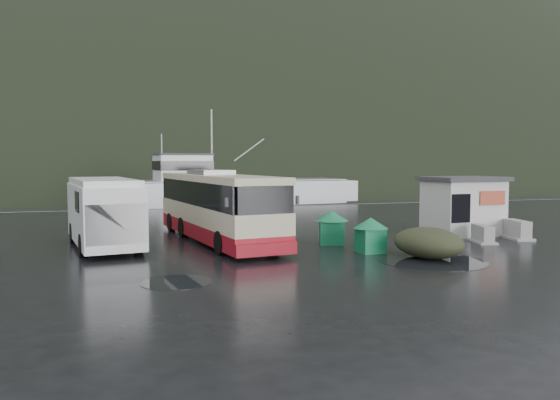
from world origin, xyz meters
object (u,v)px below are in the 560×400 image
object	(u,v)px
dome_tent	(428,258)
jersey_barrier_a	(516,239)
waste_bin_left	(370,252)
white_van	(104,247)
ticket_kiosk	(462,235)
jersey_barrier_b	(482,243)
fishing_trawler	(240,198)
coach_bus	(217,241)
waste_bin_right	(332,244)

from	to	relation	value
dome_tent	jersey_barrier_a	bearing A→B (deg)	25.98
waste_bin_left	jersey_barrier_a	xyz separation A→B (m)	(7.90, 1.43, 0.00)
dome_tent	jersey_barrier_a	distance (m)	7.18
white_van	dome_tent	xyz separation A→B (m)	(11.22, -5.97, 0.00)
white_van	dome_tent	size ratio (longest dim) A/B	2.38
dome_tent	ticket_kiosk	distance (m)	7.05
jersey_barrier_b	fishing_trawler	world-z (taller)	fishing_trawler
white_van	fishing_trawler	bearing A→B (deg)	57.98
waste_bin_left	coach_bus	bearing A→B (deg)	136.51
coach_bus	waste_bin_right	xyz separation A→B (m)	(4.42, -2.41, 0.00)
coach_bus	jersey_barrier_b	size ratio (longest dim) A/B	7.38
ticket_kiosk	fishing_trawler	distance (m)	28.70
coach_bus	white_van	xyz separation A→B (m)	(-4.72, -0.54, 0.00)
jersey_barrier_a	fishing_trawler	world-z (taller)	fishing_trawler
waste_bin_right	dome_tent	distance (m)	4.60
dome_tent	ticket_kiosk	xyz separation A→B (m)	(4.95, 5.02, 0.00)
jersey_barrier_b	waste_bin_left	bearing A→B (deg)	-170.91
waste_bin_left	fishing_trawler	world-z (taller)	fishing_trawler
white_van	waste_bin_left	size ratio (longest dim) A/B	5.01
waste_bin_left	jersey_barrier_b	distance (m)	5.78
coach_bus	jersey_barrier_a	distance (m)	13.38
jersey_barrier_b	coach_bus	bearing A→B (deg)	160.18
jersey_barrier_a	fishing_trawler	bearing A→B (deg)	101.22
fishing_trawler	dome_tent	bearing A→B (deg)	-97.32
jersey_barrier_a	jersey_barrier_b	world-z (taller)	jersey_barrier_a
fishing_trawler	waste_bin_left	bearing A→B (deg)	-99.98
jersey_barrier_a	jersey_barrier_b	xyz separation A→B (m)	(-2.19, -0.51, 0.00)
waste_bin_right	ticket_kiosk	size ratio (longest dim) A/B	0.40
waste_bin_right	white_van	bearing A→B (deg)	168.48
ticket_kiosk	fishing_trawler	world-z (taller)	fishing_trawler
jersey_barrier_b	waste_bin_right	bearing A→B (deg)	166.94
dome_tent	fishing_trawler	distance (m)	33.37
ticket_kiosk	fishing_trawler	size ratio (longest dim) A/B	0.15
dome_tent	jersey_barrier_a	xyz separation A→B (m)	(6.45, 3.14, 0.00)
jersey_barrier_b	white_van	bearing A→B (deg)	167.84
white_van	fishing_trawler	world-z (taller)	fishing_trawler
ticket_kiosk	jersey_barrier_a	xyz separation A→B (m)	(1.50, -1.88, 0.00)
ticket_kiosk	jersey_barrier_a	world-z (taller)	ticket_kiosk
fishing_trawler	ticket_kiosk	bearing A→B (deg)	-87.52
jersey_barrier_b	dome_tent	bearing A→B (deg)	-148.35
coach_bus	ticket_kiosk	xyz separation A→B (m)	(11.45, -1.49, 0.00)
white_van	dome_tent	bearing A→B (deg)	-36.93
waste_bin_left	waste_bin_right	xyz separation A→B (m)	(-0.63, 2.38, 0.00)
waste_bin_left	ticket_kiosk	size ratio (longest dim) A/B	0.38
waste_bin_right	jersey_barrier_a	distance (m)	8.58
jersey_barrier_a	waste_bin_left	bearing A→B (deg)	-169.75
waste_bin_left	white_van	bearing A→B (deg)	156.51
ticket_kiosk	jersey_barrier_a	distance (m)	2.40
jersey_barrier_b	fishing_trawler	xyz separation A→B (m)	(-3.81, 30.74, 0.00)
ticket_kiosk	waste_bin_right	bearing A→B (deg)	-176.06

